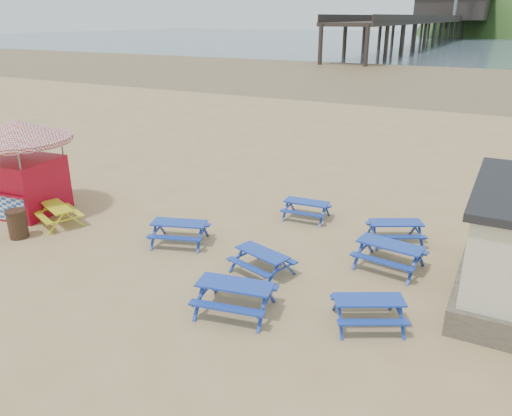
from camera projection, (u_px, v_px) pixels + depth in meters
The scene contains 14 objects.
ground at pixel (232, 251), 16.33m from camera, with size 400.00×400.00×0.00m, color tan.
wet_sand at pixel (455, 78), 61.81m from camera, with size 400.00×400.00×0.00m, color olive.
sea at pixel (504, 41), 156.89m from camera, with size 400.00×400.00×0.00m, color #4C5F6D.
picnic_table_blue_a at pixel (306, 210), 18.81m from camera, with size 1.74×1.45×0.69m.
picnic_table_blue_b at pixel (389, 256), 15.07m from camera, with size 2.10×1.77×0.81m.
picnic_table_blue_c at pixel (395, 232), 16.85m from camera, with size 2.19×2.06×0.73m.
picnic_table_blue_d at pixel (262, 263), 14.77m from camera, with size 2.00×1.79×0.70m.
picnic_table_blue_e at pixel (235, 297), 12.83m from camera, with size 2.19×1.89×0.81m.
picnic_table_blue_f at pixel (368, 311), 12.31m from camera, with size 2.15×2.02×0.72m.
picnic_table_yellow at pixel (58, 215), 18.29m from camera, with size 2.09×1.92×0.71m.
ice_cream_kiosk at pixel (20, 155), 18.80m from camera, with size 4.43×4.43×3.61m.
litter_bin at pixel (17, 224), 17.14m from camera, with size 0.68×0.68×1.00m.
pier at pixel (450, 22), 169.53m from camera, with size 24.00×220.00×39.29m.
picnic_table_blue_g at pixel (180, 233), 16.75m from camera, with size 2.19×1.97×0.76m.
Camera 1 is at (7.52, -12.70, 7.17)m, focal length 35.00 mm.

